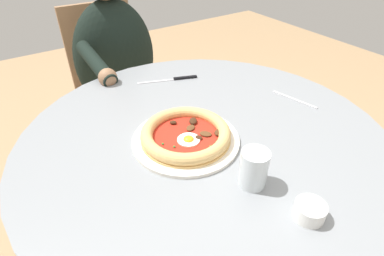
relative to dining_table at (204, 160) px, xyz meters
The scene contains 8 objects.
dining_table is the anchor object (origin of this frame).
pizza_on_plate 0.14m from the dining_table, 93.41° to the left, with size 0.30×0.30×0.04m.
water_glass 0.26m from the dining_table, behind, with size 0.07×0.07×0.09m.
steak_knife 0.37m from the dining_table, 17.90° to the right, with size 0.09×0.22×0.01m.
ramekin_capers 0.38m from the dining_table, behind, with size 0.07×0.07×0.04m.
fork_utensil 0.38m from the dining_table, 92.25° to the right, with size 0.16×0.04×0.00m.
diner_person 0.77m from the dining_table, ahead, with size 0.49×0.38×1.15m.
cafe_chair_diner 0.91m from the dining_table, ahead, with size 0.41×0.41×0.92m.
Camera 1 is at (-0.57, 0.42, 1.29)m, focal length 28.58 mm.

